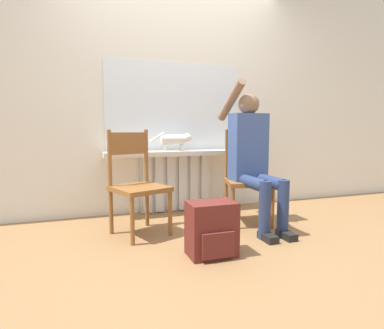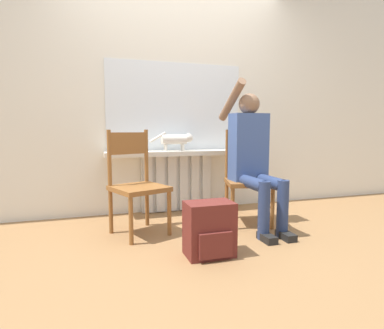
{
  "view_description": "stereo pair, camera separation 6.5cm",
  "coord_description": "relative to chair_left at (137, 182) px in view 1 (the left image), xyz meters",
  "views": [
    {
      "loc": [
        -0.99,
        -2.28,
        0.92
      ],
      "look_at": [
        0.0,
        0.6,
        0.58
      ],
      "focal_mm": 30.0,
      "sensor_mm": 36.0,
      "label": 1
    },
    {
      "loc": [
        -0.93,
        -2.3,
        0.92
      ],
      "look_at": [
        0.0,
        0.6,
        0.58
      ],
      "focal_mm": 30.0,
      "sensor_mm": 36.0,
      "label": 2
    }
  ],
  "objects": [
    {
      "name": "ground_plane",
      "position": [
        0.55,
        -0.5,
        -0.46
      ],
      "size": [
        12.0,
        12.0,
        0.0
      ],
      "primitive_type": "plane",
      "color": "olive"
    },
    {
      "name": "wall_with_window",
      "position": [
        0.55,
        0.73,
        0.89
      ],
      "size": [
        7.0,
        0.06,
        2.7
      ],
      "color": "white",
      "rests_on": "ground_plane"
    },
    {
      "name": "radiator",
      "position": [
        0.55,
        0.66,
        -0.14
      ],
      "size": [
        0.81,
        0.08,
        0.64
      ],
      "color": "silver",
      "rests_on": "ground_plane"
    },
    {
      "name": "windowsill",
      "position": [
        0.55,
        0.57,
        0.21
      ],
      "size": [
        1.59,
        0.27,
        0.05
      ],
      "color": "silver",
      "rests_on": "radiator"
    },
    {
      "name": "window_glass",
      "position": [
        0.55,
        0.7,
        0.71
      ],
      "size": [
        1.52,
        0.01,
        0.96
      ],
      "color": "white",
      "rests_on": "windowsill"
    },
    {
      "name": "chair_left",
      "position": [
        0.0,
        0.0,
        0.0
      ],
      "size": [
        0.55,
        0.55,
        0.92
      ],
      "rotation": [
        0.0,
        0.0,
        0.37
      ],
      "color": "brown",
      "rests_on": "ground_plane"
    },
    {
      "name": "chair_right",
      "position": [
        1.09,
        0.0,
        0.0
      ],
      "size": [
        0.52,
        0.52,
        0.92
      ],
      "rotation": [
        0.0,
        0.0,
        -0.27
      ],
      "color": "brown",
      "rests_on": "ground_plane"
    },
    {
      "name": "person",
      "position": [
        1.07,
        -0.12,
        0.23
      ],
      "size": [
        0.36,
        1.01,
        1.39
      ],
      "color": "navy",
      "rests_on": "ground_plane"
    },
    {
      "name": "cat",
      "position": [
        0.51,
        0.54,
        0.35
      ],
      "size": [
        0.47,
        0.1,
        0.21
      ],
      "color": "silver",
      "rests_on": "windowsill"
    },
    {
      "name": "backpack",
      "position": [
        0.43,
        -0.68,
        -0.26
      ],
      "size": [
        0.35,
        0.26,
        0.4
      ],
      "color": "maroon",
      "rests_on": "ground_plane"
    }
  ]
}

